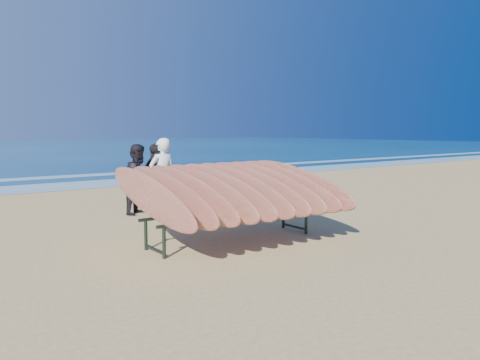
{
  "coord_description": "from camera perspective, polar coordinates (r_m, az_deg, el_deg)",
  "views": [
    {
      "loc": [
        -5.64,
        -6.63,
        1.94
      ],
      "look_at": [
        0.0,
        0.8,
        0.95
      ],
      "focal_mm": 35.0,
      "sensor_mm": 36.0,
      "label": 1
    }
  ],
  "objects": [
    {
      "name": "foam_near",
      "position": [
        17.67,
        -18.34,
        -0.54
      ],
      "size": [
        160.0,
        160.0,
        0.0
      ],
      "primitive_type": "plane",
      "color": "white",
      "rests_on": "ground"
    },
    {
      "name": "person_dark_a",
      "position": [
        11.11,
        -12.2,
        0.09
      ],
      "size": [
        1.0,
        0.96,
        1.63
      ],
      "primitive_type": "imported",
      "rotation": [
        0.0,
        0.0,
        0.62
      ],
      "color": "black",
      "rests_on": "ground"
    },
    {
      "name": "person_white",
      "position": [
        10.7,
        -9.43,
        0.33
      ],
      "size": [
        0.67,
        0.46,
        1.77
      ],
      "primitive_type": "imported",
      "rotation": [
        0.0,
        0.0,
        3.2
      ],
      "color": "silver",
      "rests_on": "ground"
    },
    {
      "name": "foam_far",
      "position": [
        21.0,
        -21.44,
        0.35
      ],
      "size": [
        160.0,
        160.0,
        0.0
      ],
      "primitive_type": "plane",
      "color": "white",
      "rests_on": "ground"
    },
    {
      "name": "ground",
      "position": [
        8.92,
        3.13,
        -6.51
      ],
      "size": [
        120.0,
        120.0,
        0.0
      ],
      "primitive_type": "plane",
      "color": "tan",
      "rests_on": "ground"
    },
    {
      "name": "surfboard_rack",
      "position": [
        8.13,
        -1.01,
        -1.19
      ],
      "size": [
        3.24,
        3.09,
        1.48
      ],
      "rotation": [
        0.0,
        0.0,
        -0.02
      ],
      "color": "black",
      "rests_on": "ground"
    },
    {
      "name": "person_dark_b",
      "position": [
        11.91,
        -10.21,
        0.5
      ],
      "size": [
        1.03,
        0.72,
        1.62
      ],
      "primitive_type": "imported",
      "rotation": [
        0.0,
        0.0,
        3.53
      ],
      "color": "black",
      "rests_on": "ground"
    }
  ]
}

